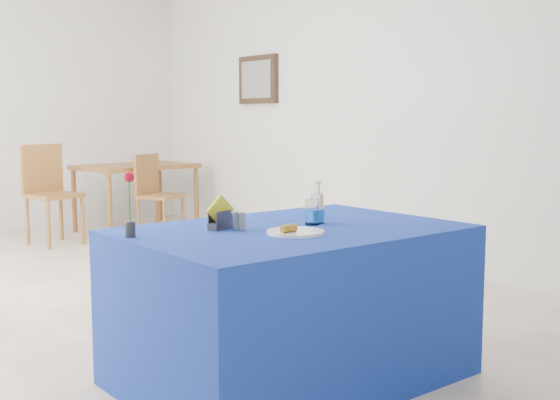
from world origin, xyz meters
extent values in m
plane|color=beige|center=(0.00, 0.00, 0.00)|extent=(7.00, 7.00, 0.00)
plane|color=silver|center=(2.50, 0.00, 1.40)|extent=(0.00, 7.00, 7.00)
cube|color=black|center=(2.47, 1.60, 1.70)|extent=(0.06, 0.64, 0.52)
cube|color=#998C66|center=(2.44, 1.60, 1.70)|extent=(0.02, 0.52, 0.40)
cylinder|color=white|center=(-0.15, -2.15, 0.77)|extent=(0.27, 0.27, 0.01)
cylinder|color=white|center=(0.09, -1.99, 0.82)|extent=(0.07, 0.07, 0.13)
cylinder|color=slate|center=(-0.28, -1.91, 0.80)|extent=(0.03, 0.03, 0.08)
cylinder|color=slate|center=(-0.29, -1.88, 0.80)|extent=(0.03, 0.03, 0.08)
cube|color=#102494|center=(-0.05, -2.00, 0.38)|extent=(1.60, 1.10, 0.76)
cylinder|color=silver|center=(0.15, -1.96, 0.83)|extent=(0.07, 0.07, 0.15)
cylinder|color=blue|center=(0.15, -1.96, 0.80)|extent=(0.07, 0.07, 0.06)
cylinder|color=white|center=(0.15, -1.96, 0.94)|extent=(0.03, 0.03, 0.05)
cylinder|color=white|center=(0.15, -1.96, 0.97)|extent=(0.03, 0.03, 0.01)
cube|color=#36363B|center=(-0.34, -1.82, 0.78)|extent=(0.15, 0.10, 0.03)
cube|color=#37363B|center=(-0.33, -1.84, 0.81)|extent=(0.12, 0.05, 0.09)
cube|color=#353439|center=(-0.35, -1.79, 0.81)|extent=(0.12, 0.05, 0.09)
cube|color=gold|center=(-0.34, -1.82, 0.85)|extent=(0.15, 0.02, 0.15)
cylinder|color=#28282E|center=(-0.78, -1.76, 0.80)|extent=(0.05, 0.05, 0.07)
cylinder|color=#1D681A|center=(-0.78, -1.76, 0.91)|extent=(0.01, 0.01, 0.22)
sphere|color=red|center=(-0.78, -1.76, 1.03)|extent=(0.05, 0.05, 0.05)
cube|color=brown|center=(1.54, 2.70, 0.73)|extent=(1.38, 1.00, 0.05)
cylinder|color=olive|center=(1.00, 2.27, 0.35)|extent=(0.05, 0.05, 0.71)
cylinder|color=brown|center=(2.18, 2.44, 0.35)|extent=(0.05, 0.05, 0.71)
cylinder|color=#995F2C|center=(0.90, 2.96, 0.35)|extent=(0.05, 0.05, 0.71)
cylinder|color=brown|center=(2.08, 3.14, 0.35)|extent=(0.05, 0.05, 0.71)
cylinder|color=#975C2B|center=(0.28, 2.12, 0.24)|extent=(0.04, 0.04, 0.49)
cylinder|color=#975C2B|center=(0.66, 2.19, 0.24)|extent=(0.04, 0.04, 0.49)
cylinder|color=#975C2B|center=(0.21, 2.50, 0.24)|extent=(0.04, 0.04, 0.49)
cylinder|color=#975C2B|center=(0.59, 2.57, 0.24)|extent=(0.04, 0.04, 0.49)
cube|color=#975C2B|center=(0.43, 2.35, 0.50)|extent=(0.53, 0.53, 0.04)
cube|color=#975C2B|center=(0.40, 2.55, 0.77)|extent=(0.45, 0.13, 0.50)
cylinder|color=#975C2B|center=(1.42, 1.86, 0.21)|extent=(0.03, 0.03, 0.43)
cylinder|color=#975C2B|center=(1.73, 2.00, 0.21)|extent=(0.03, 0.03, 0.43)
cylinder|color=#975C2B|center=(1.28, 2.17, 0.21)|extent=(0.03, 0.03, 0.43)
cylinder|color=#975C2B|center=(1.59, 2.31, 0.21)|extent=(0.03, 0.03, 0.43)
cube|color=#975C2B|center=(1.51, 2.09, 0.44)|extent=(0.53, 0.53, 0.04)
cube|color=#975C2B|center=(1.43, 2.25, 0.68)|extent=(0.38, 0.20, 0.44)
cylinder|color=gold|center=(-0.20, -2.17, 0.79)|extent=(0.09, 0.05, 0.04)
cylinder|color=beige|center=(-0.16, -2.16, 0.79)|extent=(0.01, 0.03, 0.03)
camera|label=1|loc=(-2.20, -4.59, 1.29)|focal=45.00mm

